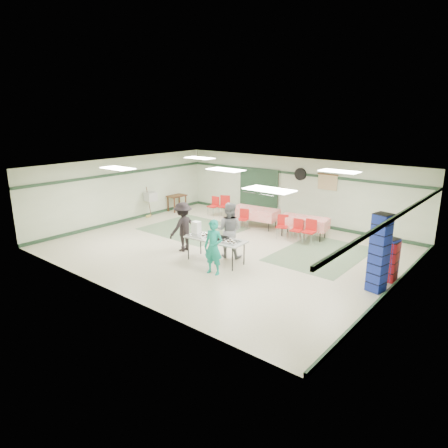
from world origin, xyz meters
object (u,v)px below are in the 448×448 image
Objects in this scene: chair_c at (310,229)px; crate_stack_blue_b at (389,259)px; dining_table_a at (304,222)px; chair_d at (243,217)px; office_printer at (150,196)px; volunteer_dark at (183,227)px; broom at (149,202)px; crate_stack_blue_a at (379,253)px; chair_loose_b at (214,204)px; dining_table_b at (255,213)px; printer_table at (177,198)px; serving_table at (216,240)px; volunteer_teal at (213,247)px; volunteer_grey at (229,230)px; crate_stack_red at (389,261)px; chair_loose_a at (225,204)px; chair_a at (297,228)px; chair_b at (282,224)px.

crate_stack_blue_b reaches higher than chair_c.
dining_table_a is 2.29× the size of chair_d.
office_printer is (-4.23, -1.12, 0.45)m from chair_d.
volunteer_dark reaches higher than broom.
office_printer is (-7.13, -1.13, 0.40)m from chair_c.
chair_d is (-2.35, -0.57, -0.08)m from dining_table_a.
crate_stack_blue_a is (3.17, -2.39, 0.50)m from chair_c.
dining_table_b is at bearing -7.82° from chair_loose_b.
dining_table_a is 2.10× the size of printer_table.
broom is at bearing -176.61° from chair_c.
volunteer_dark is (-1.54, 0.13, 0.11)m from serving_table.
printer_table is (-4.38, -0.12, 0.07)m from dining_table_b.
chair_loose_b is 0.72× the size of crate_stack_blue_b.
crate_stack_blue_a is 2.35× the size of printer_table.
dining_table_a is 0.94× the size of dining_table_b.
volunteer_teal is 2.26m from volunteer_dark.
printer_table is at bearing -50.57° from volunteer_grey.
crate_stack_red is at bearing -2.77° from broom.
chair_loose_a is 8.63m from crate_stack_blue_a.
office_printer reaches higher than chair_loose_b.
chair_c reaches higher than chair_loose_b.
volunteer_grey reaches higher than broom.
office_printer is at bearing -163.01° from chair_loose_a.
chair_d is at bearing -174.91° from dining_table_a.
chair_loose_b is (-4.67, 0.86, 0.04)m from chair_a.
volunteer_grey is 4.74m from crate_stack_red.
crate_stack_blue_b is at bearing -25.45° from dining_table_b.
crate_stack_red reaches higher than dining_table_a.
printer_table is at bearing -169.38° from chair_loose_b.
volunteer_grey is 1.90× the size of chair_loose_a.
office_printer is at bearing -176.82° from chair_c.
chair_a is 0.93× the size of chair_loose_b.
dining_table_b is 0.60m from chair_d.
dining_table_a is 6.88m from broom.
crate_stack_blue_a is (4.00, 1.80, 0.24)m from volunteer_teal.
broom reaches higher than chair_a.
broom is at bearing -36.83° from volunteer_grey.
chair_c is at bearing 68.53° from volunteer_teal.
chair_a is (0.33, 4.19, -0.30)m from volunteer_teal.
chair_b is 6.03m from printer_table.
chair_loose_b is (-4.34, 5.04, -0.26)m from volunteer_teal.
broom is at bearing 178.27° from crate_stack_red.
chair_b is 1.76× the size of office_printer.
office_printer is (-5.75, 2.33, 0.22)m from serving_table.
broom is (-5.83, 2.29, -0.01)m from serving_table.
chair_loose_a is at bearing 162.22° from crate_stack_red.
chair_b is (-0.29, 4.19, -0.27)m from volunteer_teal.
crate_stack_blue_b is at bearing -8.66° from printer_table.
volunteer_grey reaches higher than office_printer.
chair_b is 0.99× the size of chair_loose_b.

